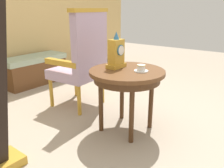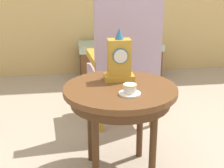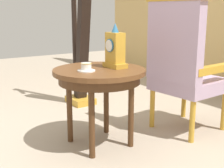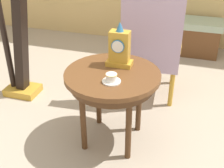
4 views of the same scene
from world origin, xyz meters
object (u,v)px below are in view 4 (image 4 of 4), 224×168
object	(u,v)px
harp	(15,25)
mantel_clock	(120,49)
side_table	(112,82)
window_bench	(181,35)
armchair	(152,41)
teacup_left	(111,78)

from	to	relation	value
harp	mantel_clock	bearing A→B (deg)	-14.66
side_table	window_bench	bearing A→B (deg)	80.23
side_table	armchair	distance (m)	0.74
mantel_clock	armchair	bearing A→B (deg)	76.38
teacup_left	armchair	xyz separation A→B (m)	(0.12, 0.85, -0.04)
mantel_clock	armchair	world-z (taller)	armchair
window_bench	teacup_left	bearing A→B (deg)	-98.29
side_table	mantel_clock	bearing A→B (deg)	83.58
side_table	mantel_clock	distance (m)	0.25
teacup_left	armchair	distance (m)	0.86
mantel_clock	teacup_left	bearing A→B (deg)	-86.04
armchair	harp	world-z (taller)	harp
teacup_left	harp	size ratio (longest dim) A/B	0.07
teacup_left	armchair	world-z (taller)	armchair
teacup_left	mantel_clock	xyz separation A→B (m)	(-0.02, 0.26, 0.11)
mantel_clock	window_bench	size ratio (longest dim) A/B	0.34
teacup_left	mantel_clock	distance (m)	0.28
side_table	armchair	world-z (taller)	armchair
mantel_clock	armchair	distance (m)	0.62
mantel_clock	side_table	bearing A→B (deg)	-96.42
armchair	harp	xyz separation A→B (m)	(-1.20, -0.31, 0.13)
mantel_clock	armchair	size ratio (longest dim) A/B	0.29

